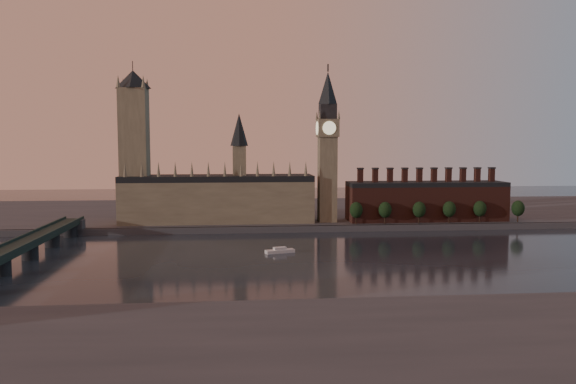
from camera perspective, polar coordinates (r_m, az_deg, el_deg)
The scene contains 14 objects.
ground at distance 280.63m, azimuth 5.56°, elevation -6.95°, with size 900.00×900.00×0.00m, color black.
north_bank at distance 454.13m, azimuth 1.37°, elevation -2.07°, with size 900.00×182.00×4.00m.
palace_of_westminster at distance 386.47m, azimuth -7.07°, elevation -0.43°, with size 130.00×30.30×74.00m.
victoria_tower at distance 390.64m, azimuth -15.34°, elevation 4.99°, with size 24.00×24.00×108.00m.
big_ben at distance 384.60m, azimuth 4.03°, elevation 4.82°, with size 15.00×15.00×107.00m.
chimney_block at distance 403.84m, azimuth 13.85°, elevation -0.85°, with size 110.00×25.00×37.00m.
embankment_tree_0 at distance 376.21m, azimuth 6.94°, elevation -1.83°, with size 8.60×8.60×14.88m.
embankment_tree_1 at distance 379.90m, azimuth 9.83°, elevation -1.80°, with size 8.60×8.60×14.88m.
embankment_tree_2 at distance 386.29m, azimuth 13.18°, elevation -1.75°, with size 8.60×8.60×14.88m.
embankment_tree_3 at distance 393.86m, azimuth 16.07°, elevation -1.68°, with size 8.60×8.60×14.88m.
embankment_tree_4 at distance 402.72m, azimuth 18.91°, elevation -1.61°, with size 8.60×8.60×14.88m.
embankment_tree_5 at distance 414.09m, azimuth 22.33°, elevation -1.54°, with size 8.60×8.60×14.88m.
westminster_bridge at distance 290.68m, azimuth -26.06°, elevation -5.54°, with size 14.00×200.00×11.55m.
river_boat at distance 298.16m, azimuth -0.83°, elevation -5.98°, with size 16.20×8.76×3.12m.
Camera 1 is at (-51.70, -269.62, 58.17)m, focal length 35.00 mm.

